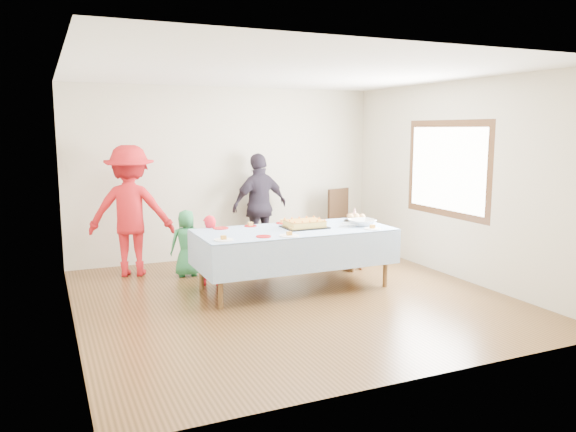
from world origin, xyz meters
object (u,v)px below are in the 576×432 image
birthday_cake (305,224)px  dining_chair (343,217)px  party_table (294,233)px  adult_left (131,211)px

birthday_cake → dining_chair: dining_chair is taller
party_table → birthday_cake: (0.17, 0.05, 0.10)m
party_table → dining_chair: bearing=44.9°
birthday_cake → adult_left: size_ratio=0.30×
dining_chair → adult_left: bearing=163.2°
birthday_cake → adult_left: 2.49m
dining_chair → birthday_cake: bearing=-151.0°
adult_left → party_table: bearing=156.4°
party_table → dining_chair: 2.32m
dining_chair → adult_left: (-3.45, -0.09, 0.32)m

